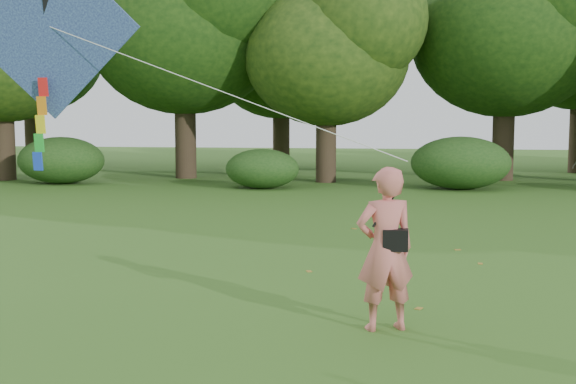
# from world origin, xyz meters

# --- Properties ---
(ground) EXTENTS (100.00, 100.00, 0.00)m
(ground) POSITION_xyz_m (0.00, 0.00, 0.00)
(ground) COLOR #265114
(ground) RESTS_ON ground
(man_kite_flyer) EXTENTS (0.85, 0.71, 1.99)m
(man_kite_flyer) POSITION_xyz_m (0.67, 0.43, 1.00)
(man_kite_flyer) COLOR #CA675F
(man_kite_flyer) RESTS_ON ground
(crossbody_bag) EXTENTS (0.43, 0.20, 0.75)m
(crossbody_bag) POSITION_xyz_m (0.78, 0.40, 1.13)
(crossbody_bag) COLOR black
(crossbody_bag) RESTS_ON ground
(flying_kite) EXTENTS (6.23, 1.30, 3.29)m
(flying_kite) POSITION_xyz_m (-4.01, 1.29, 3.79)
(flying_kite) COLOR #234298
(flying_kite) RESTS_ON ground
(tree_line) EXTENTS (54.70, 15.30, 9.48)m
(tree_line) POSITION_xyz_m (1.67, 22.88, 5.60)
(tree_line) COLOR #3A2D1E
(tree_line) RESTS_ON ground
(shrub_band) EXTENTS (39.15, 3.22, 1.88)m
(shrub_band) POSITION_xyz_m (-0.72, 17.60, 0.86)
(shrub_band) COLOR #264919
(shrub_band) RESTS_ON ground
(fallen_leaves) EXTENTS (9.29, 11.02, 0.01)m
(fallen_leaves) POSITION_xyz_m (0.28, 1.88, 0.01)
(fallen_leaves) COLOR olive
(fallen_leaves) RESTS_ON ground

